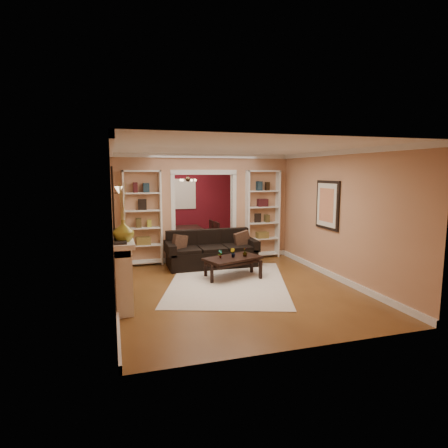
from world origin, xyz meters
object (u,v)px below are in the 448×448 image
object	(u,v)px
sofa	(212,249)
dining_table	(189,239)
bookshelf_right	(262,214)
coffee_table	(233,267)
bookshelf_left	(143,218)
fireplace	(124,269)

from	to	relation	value
sofa	dining_table	world-z (taller)	sofa
sofa	bookshelf_right	xyz separation A→B (m)	(1.55, 0.58, 0.72)
bookshelf_right	coffee_table	bearing A→B (deg)	-129.24
bookshelf_left	fireplace	size ratio (longest dim) A/B	1.35
sofa	bookshelf_left	bearing A→B (deg)	159.53
coffee_table	bookshelf_right	size ratio (longest dim) A/B	0.52
dining_table	coffee_table	bearing A→B (deg)	-174.16
bookshelf_left	dining_table	xyz separation A→B (m)	(1.41, 1.50, -0.85)
bookshelf_left	fireplace	world-z (taller)	bookshelf_left
dining_table	sofa	bearing A→B (deg)	-176.04
coffee_table	dining_table	xyz separation A→B (m)	(-0.32, 3.17, 0.08)
bookshelf_left	bookshelf_right	xyz separation A→B (m)	(3.10, 0.00, 0.00)
dining_table	fireplace	bearing A→B (deg)	154.19
sofa	fireplace	xyz separation A→B (m)	(-2.09, -1.95, 0.15)
coffee_table	fireplace	size ratio (longest dim) A/B	0.70
dining_table	bookshelf_right	bearing A→B (deg)	-131.59
sofa	fireplace	bearing A→B (deg)	-137.03
bookshelf_right	dining_table	distance (m)	2.41
sofa	coffee_table	bearing A→B (deg)	-80.61
bookshelf_left	coffee_table	bearing A→B (deg)	-43.95
sofa	fireplace	world-z (taller)	fireplace
coffee_table	bookshelf_left	bearing A→B (deg)	116.06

